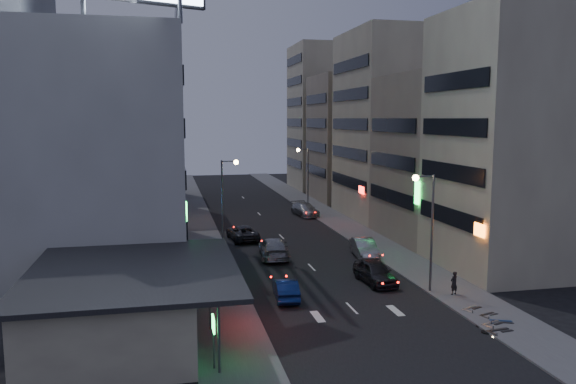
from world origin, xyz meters
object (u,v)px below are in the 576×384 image
object	(u,v)px
scooter_silver_a	(497,310)
person	(454,283)
scooter_blue	(513,311)
parked_car_right_far	(305,209)
road_car_silver	(274,248)
scooter_black_a	(507,317)
road_car_blue	(286,289)
parked_car_right_mid	(364,248)
scooter_silver_b	(475,296)
parked_car_right_near	(375,272)
scooter_black_b	(492,303)
parked_car_left	(243,233)

from	to	relation	value
scooter_silver_a	person	bearing A→B (deg)	-18.46
scooter_blue	parked_car_right_far	bearing A→B (deg)	29.15
road_car_silver	scooter_black_a	size ratio (longest dim) A/B	2.90
scooter_blue	road_car_blue	bearing A→B (deg)	83.93
parked_car_right_mid	scooter_silver_b	size ratio (longest dim) A/B	2.44
parked_car_right_far	road_car_blue	bearing A→B (deg)	-113.88
parked_car_right_near	scooter_silver_b	bearing A→B (deg)	-58.98
scooter_black_a	scooter_black_b	size ratio (longest dim) A/B	1.16
parked_car_right_near	scooter_blue	world-z (taller)	parked_car_right_near
scooter_blue	scooter_silver_b	world-z (taller)	scooter_silver_b
scooter_silver_a	scooter_black_b	xyz separation A→B (m)	(0.56, 1.37, -0.07)
parked_car_right_mid	parked_car_left	distance (m)	12.98
scooter_silver_a	scooter_black_b	size ratio (longest dim) A/B	1.14
person	scooter_black_b	distance (m)	3.67
person	scooter_black_b	size ratio (longest dim) A/B	0.91
person	road_car_silver	bearing A→B (deg)	-73.10
person	scooter_black_a	distance (m)	6.16
parked_car_right_mid	scooter_black_a	bearing A→B (deg)	-76.20
scooter_black_b	person	bearing A→B (deg)	-9.29
scooter_blue	scooter_silver_a	bearing A→B (deg)	95.66
parked_car_right_mid	scooter_blue	world-z (taller)	parked_car_right_mid
parked_car_right_near	scooter_silver_a	bearing A→B (deg)	-68.60
parked_car_right_mid	parked_car_right_far	size ratio (longest dim) A/B	0.90
parked_car_right_near	person	world-z (taller)	person
parked_car_left	road_car_blue	bearing A→B (deg)	85.57
parked_car_right_far	scooter_black_b	distance (m)	36.33
scooter_blue	parked_car_right_near	bearing A→B (deg)	52.72
parked_car_right_mid	road_car_silver	bearing A→B (deg)	175.55
parked_car_right_far	road_car_silver	world-z (taller)	road_car_silver
scooter_black_b	scooter_silver_b	distance (m)	1.39
parked_car_left	scooter_black_b	size ratio (longest dim) A/B	3.04
scooter_black_a	scooter_silver_b	world-z (taller)	scooter_black_a
road_car_silver	person	xyz separation A→B (m)	(9.82, -12.87, 0.06)
person	scooter_silver_b	world-z (taller)	person
scooter_blue	road_car_silver	bearing A→B (deg)	55.10
road_car_blue	parked_car_right_near	bearing A→B (deg)	-158.19
road_car_silver	scooter_black_a	distance (m)	21.37
scooter_black_a	scooter_black_b	world-z (taller)	scooter_black_a
parked_car_right_far	scooter_black_b	world-z (taller)	parked_car_right_far
parked_car_right_far	road_car_blue	xyz separation A→B (m)	(-8.96, -30.77, -0.11)
parked_car_right_mid	parked_car_left	xyz separation A→B (m)	(-9.29, 9.07, -0.06)
parked_car_left	scooter_black_b	xyz separation A→B (m)	(12.10, -24.02, -0.08)
scooter_black_b	scooter_silver_b	world-z (taller)	scooter_silver_b
scooter_silver_b	parked_car_right_mid	bearing A→B (deg)	-13.58
person	parked_car_right_far	bearing A→B (deg)	-106.66
parked_car_right_mid	person	bearing A→B (deg)	-72.11
parked_car_right_mid	scooter_black_a	xyz separation A→B (m)	(2.13, -17.50, -0.06)
scooter_black_a	scooter_blue	world-z (taller)	scooter_black_a
person	scooter_black_b	world-z (taller)	person
parked_car_right_near	scooter_black_a	size ratio (longest dim) A/B	2.35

